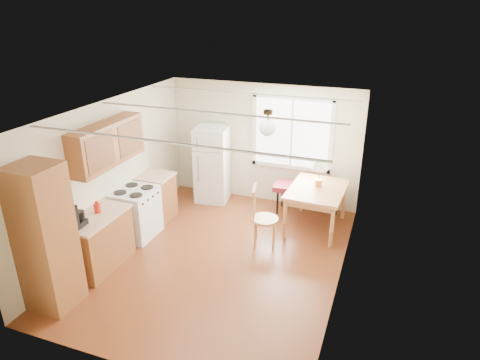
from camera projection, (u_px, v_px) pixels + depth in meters
The scene contains 11 objects.
room_shell at pixel (216, 190), 6.71m from camera, with size 4.60×5.60×2.62m.
kitchen_run at pixel (103, 213), 6.86m from camera, with size 0.65×3.40×2.20m.
window_unit at pixel (292, 133), 8.54m from camera, with size 1.64×0.05×1.51m.
pendant_light at pixel (268, 127), 6.45m from camera, with size 0.26×0.26×0.40m.
refrigerator at pixel (212, 164), 9.03m from camera, with size 0.74×0.74×1.61m.
bench at pixel (308, 189), 8.45m from camera, with size 1.38×0.61×0.62m.
dining_table at pixel (317, 193), 7.88m from camera, with size 1.04×1.35×0.82m.
chair at pixel (259, 212), 7.39m from camera, with size 0.50×0.50×1.07m.
table_lamp at pixel (320, 166), 7.81m from camera, with size 0.30×0.30×0.53m.
coffee_maker at pixel (76, 218), 6.28m from camera, with size 0.21×0.26×0.39m.
kettle at pixel (97, 208), 6.73m from camera, with size 0.11×0.11×0.20m.
Camera 1 is at (2.47, -5.62, 3.98)m, focal length 32.00 mm.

